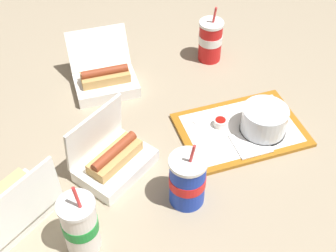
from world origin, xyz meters
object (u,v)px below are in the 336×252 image
object	(u,v)px
soda_cup_corner	(80,225)
cake_container	(264,121)
plastic_fork	(207,115)
clamshell_hotdog_center	(105,78)
soda_cup_front	(187,180)
clamshell_hotdog_front	(113,159)
soda_cup_center	(210,40)
clamshell_sandwich_back	(14,206)
food_tray	(241,130)
ketchup_cup	(220,122)

from	to	relation	value
soda_cup_corner	cake_container	bearing A→B (deg)	20.22
plastic_fork	soda_cup_corner	size ratio (longest dim) A/B	0.49
clamshell_hotdog_center	soda_cup_front	bearing A→B (deg)	-78.22
clamshell_hotdog_front	soda_cup_center	xyz separation A→B (m)	(0.44, 0.40, 0.04)
plastic_fork	soda_cup_corner	world-z (taller)	soda_cup_corner
clamshell_hotdog_center	soda_cup_corner	size ratio (longest dim) A/B	0.94
clamshell_sandwich_back	food_tray	bearing A→B (deg)	9.22
food_tray	soda_cup_center	distance (m)	0.39
cake_container	soda_cup_center	distance (m)	0.40
cake_container	soda_cup_front	world-z (taller)	soda_cup_front
cake_container	clamshell_hotdog_front	size ratio (longest dim) A/B	0.54
clamshell_hotdog_center	soda_cup_center	xyz separation A→B (m)	(0.39, 0.05, 0.04)
soda_cup_corner	clamshell_hotdog_center	bearing A→B (deg)	72.65
cake_container	clamshell_hotdog_front	bearing A→B (deg)	-179.79
clamshell_hotdog_front	soda_cup_front	distance (m)	0.23
clamshell_hotdog_front	soda_cup_corner	xyz separation A→B (m)	(-0.12, -0.21, 0.04)
soda_cup_center	plastic_fork	bearing A→B (deg)	-112.26
ketchup_cup	soda_cup_center	world-z (taller)	soda_cup_center
ketchup_cup	clamshell_hotdog_center	world-z (taller)	clamshell_hotdog_center
clamshell_hotdog_center	soda_cup_corner	world-z (taller)	soda_cup_corner
cake_container	clamshell_hotdog_center	distance (m)	0.54
cake_container	soda_cup_front	size ratio (longest dim) A/B	0.64
food_tray	ketchup_cup	size ratio (longest dim) A/B	9.36
plastic_fork	soda_cup_front	xyz separation A→B (m)	(-0.16, -0.27, 0.06)
food_tray	clamshell_hotdog_center	xyz separation A→B (m)	(-0.35, 0.33, 0.03)
clamshell_hotdog_front	soda_cup_center	bearing A→B (deg)	42.38
food_tray	plastic_fork	xyz separation A→B (m)	(-0.08, 0.08, 0.01)
soda_cup_center	soda_cup_corner	world-z (taller)	soda_cup_corner
food_tray	clamshell_hotdog_front	size ratio (longest dim) A/B	1.46
cake_container	ketchup_cup	world-z (taller)	cake_container
cake_container	soda_cup_front	xyz separation A→B (m)	(-0.30, -0.16, 0.03)
clamshell_hotdog_center	soda_cup_center	bearing A→B (deg)	7.31
plastic_fork	cake_container	bearing A→B (deg)	-59.35
soda_cup_center	clamshell_hotdog_front	bearing A→B (deg)	-137.62
ketchup_cup	soda_cup_front	world-z (taller)	soda_cup_front
clamshell_hotdog_center	soda_cup_front	world-z (taller)	soda_cup_front
plastic_fork	clamshell_sandwich_back	bearing A→B (deg)	177.20
cake_container	clamshell_sandwich_back	distance (m)	0.74
plastic_fork	clamshell_sandwich_back	xyz separation A→B (m)	(-0.60, -0.19, 0.03)
clamshell_hotdog_center	ketchup_cup	bearing A→B (deg)	-45.46
cake_container	clamshell_hotdog_front	world-z (taller)	clamshell_hotdog_front
clamshell_hotdog_front	soda_cup_front	size ratio (longest dim) A/B	1.19
ketchup_cup	clamshell_hotdog_front	bearing A→B (deg)	-170.31
food_tray	plastic_fork	bearing A→B (deg)	133.68
clamshell_hotdog_center	soda_cup_front	xyz separation A→B (m)	(0.11, -0.51, 0.04)
clamshell_hotdog_front	soda_cup_center	world-z (taller)	soda_cup_center
soda_cup_center	soda_cup_corner	distance (m)	0.84
plastic_fork	clamshell_hotdog_front	size ratio (longest dim) A/B	0.43
clamshell_hotdog_front	soda_cup_center	size ratio (longest dim) A/B	1.21
clamshell_hotdog_front	clamshell_hotdog_center	bearing A→B (deg)	81.40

